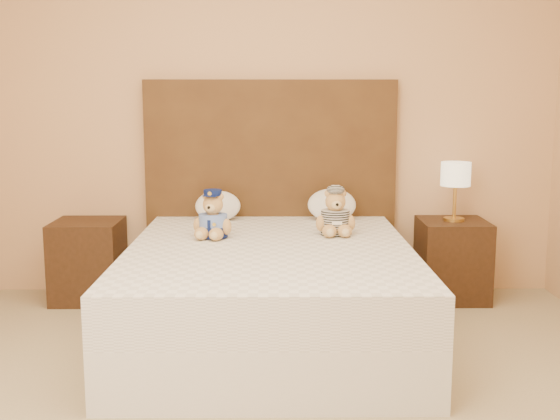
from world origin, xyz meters
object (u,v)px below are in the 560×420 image
object	(u,v)px
pillow_right	(332,203)
teddy_prisoner	(335,212)
pillow_left	(218,204)
lamp	(456,177)
bed	(270,293)
teddy_police	(213,214)
nightstand_left	(88,261)
nightstand_right	(452,260)

from	to	relation	value
pillow_right	teddy_prisoner	bearing A→B (deg)	-92.29
teddy_prisoner	pillow_left	world-z (taller)	teddy_prisoner
lamp	pillow_right	world-z (taller)	lamp
bed	teddy_police	bearing A→B (deg)	144.55
lamp	teddy_prisoner	xyz separation A→B (m)	(-0.85, -0.48, -0.16)
nightstand_left	teddy_police	xyz separation A→B (m)	(0.91, -0.56, 0.42)
bed	nightstand_left	bearing A→B (deg)	147.38
nightstand_right	pillow_left	bearing A→B (deg)	178.93
nightstand_right	pillow_right	size ratio (longest dim) A/B	1.67
nightstand_left	pillow_right	bearing A→B (deg)	1.03
lamp	nightstand_right	bearing A→B (deg)	0.00
teddy_prisoner	pillow_right	world-z (taller)	teddy_prisoner
nightstand_left	lamp	distance (m)	2.56
lamp	pillow_left	xyz separation A→B (m)	(-1.61, 0.03, -0.19)
nightstand_right	lamp	xyz separation A→B (m)	(-0.00, 0.00, 0.57)
nightstand_right	lamp	bearing A→B (deg)	180.00
teddy_prisoner	pillow_right	size ratio (longest dim) A/B	0.86
nightstand_left	lamp	bearing A→B (deg)	0.00
nightstand_right	teddy_prisoner	world-z (taller)	teddy_prisoner
bed	nightstand_right	distance (m)	1.48
bed	lamp	size ratio (longest dim) A/B	5.00
nightstand_right	teddy_police	xyz separation A→B (m)	(-1.59, -0.56, 0.42)
teddy_prisoner	pillow_left	size ratio (longest dim) A/B	0.93
nightstand_left	lamp	xyz separation A→B (m)	(2.50, 0.00, 0.57)
bed	teddy_prisoner	distance (m)	0.66
nightstand_left	nightstand_right	distance (m)	2.50
pillow_left	pillow_right	xyz separation A→B (m)	(0.78, 0.00, 0.01)
pillow_left	teddy_prisoner	bearing A→B (deg)	-33.76
nightstand_left	pillow_right	xyz separation A→B (m)	(1.67, 0.03, 0.39)
teddy_prisoner	pillow_left	xyz separation A→B (m)	(-0.76, 0.51, -0.03)
nightstand_right	teddy_police	world-z (taller)	teddy_police
teddy_prisoner	pillow_right	bearing A→B (deg)	84.70
nightstand_right	pillow_left	world-z (taller)	pillow_left
bed	pillow_left	bearing A→B (deg)	113.39
bed	nightstand_right	world-z (taller)	same
nightstand_left	pillow_left	size ratio (longest dim) A/B	1.78
teddy_police	pillow_right	size ratio (longest dim) A/B	0.87
bed	lamp	xyz separation A→B (m)	(1.25, 0.80, 0.57)
nightstand_right	lamp	distance (m)	0.57
teddy_police	pillow_right	bearing A→B (deg)	51.75
nightstand_left	teddy_police	size ratio (longest dim) A/B	1.91
teddy_police	pillow_left	world-z (taller)	teddy_police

